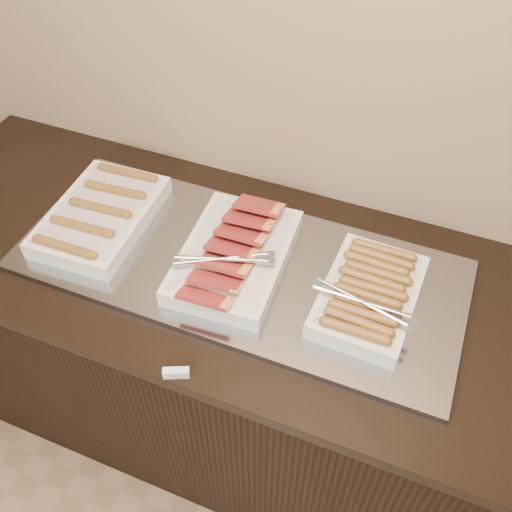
{
  "coord_description": "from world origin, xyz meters",
  "views": [
    {
      "loc": [
        0.45,
        1.2,
        2.06
      ],
      "look_at": [
        0.07,
        2.13,
        0.97
      ],
      "focal_mm": 40.0,
      "sensor_mm": 36.0,
      "label": 1
    }
  ],
  "objects_px": {
    "dish_left": "(101,215)",
    "dish_right": "(369,295)",
    "warming_tray": "(238,266)",
    "dish_center": "(234,255)",
    "counter": "(236,356)"
  },
  "relations": [
    {
      "from": "warming_tray",
      "to": "dish_right",
      "type": "bearing_deg",
      "value": -0.67
    },
    {
      "from": "dish_right",
      "to": "dish_left",
      "type": "bearing_deg",
      "value": -178.18
    },
    {
      "from": "warming_tray",
      "to": "dish_left",
      "type": "distance_m",
      "value": 0.43
    },
    {
      "from": "counter",
      "to": "dish_center",
      "type": "relative_size",
      "value": 4.86
    },
    {
      "from": "dish_left",
      "to": "dish_center",
      "type": "height_order",
      "value": "dish_center"
    },
    {
      "from": "dish_center",
      "to": "dish_right",
      "type": "distance_m",
      "value": 0.37
    },
    {
      "from": "warming_tray",
      "to": "dish_center",
      "type": "bearing_deg",
      "value": -160.55
    },
    {
      "from": "dish_right",
      "to": "dish_center",
      "type": "bearing_deg",
      "value": -178.01
    },
    {
      "from": "counter",
      "to": "warming_tray",
      "type": "relative_size",
      "value": 1.72
    },
    {
      "from": "dish_left",
      "to": "dish_center",
      "type": "relative_size",
      "value": 0.94
    },
    {
      "from": "warming_tray",
      "to": "dish_left",
      "type": "bearing_deg",
      "value": -180.0
    },
    {
      "from": "warming_tray",
      "to": "dish_right",
      "type": "distance_m",
      "value": 0.36
    },
    {
      "from": "warming_tray",
      "to": "dish_left",
      "type": "height_order",
      "value": "dish_left"
    },
    {
      "from": "dish_right",
      "to": "warming_tray",
      "type": "bearing_deg",
      "value": -178.55
    },
    {
      "from": "dish_left",
      "to": "dish_right",
      "type": "relative_size",
      "value": 1.16
    }
  ]
}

